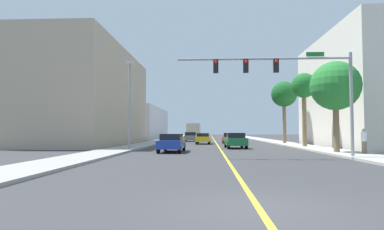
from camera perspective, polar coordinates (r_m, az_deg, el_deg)
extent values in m
plane|color=#38383A|center=(49.39, 4.13, -4.73)|extent=(192.00, 192.00, 0.00)
cube|color=#9E9B93|center=(49.97, -6.02, -4.61)|extent=(2.96, 168.00, 0.15)
cube|color=#B2ADA3|center=(50.36, 14.19, -4.53)|extent=(2.96, 168.00, 0.15)
cube|color=yellow|center=(49.39, 4.13, -4.72)|extent=(0.16, 144.00, 0.01)
cube|color=tan|center=(43.51, -17.80, 2.90)|extent=(10.23, 24.64, 11.78)
cube|color=silver|center=(71.52, -11.96, -1.46)|extent=(16.13, 25.60, 6.50)
cylinder|color=gray|center=(22.29, 26.11, 1.75)|extent=(0.20, 0.20, 6.40)
cylinder|color=gray|center=(21.18, 12.30, 9.58)|extent=(10.73, 0.14, 0.14)
cube|color=black|center=(21.24, 14.47, 8.33)|extent=(0.32, 0.24, 0.84)
sphere|color=red|center=(21.16, 14.54, 9.07)|extent=(0.20, 0.20, 0.20)
cube|color=black|center=(20.95, 9.38, 8.44)|extent=(0.32, 0.24, 0.84)
sphere|color=red|center=(20.86, 9.42, 9.18)|extent=(0.20, 0.20, 0.20)
cube|color=black|center=(20.82, 4.18, 8.48)|extent=(0.32, 0.24, 0.84)
sphere|color=red|center=(20.73, 4.19, 9.23)|extent=(0.20, 0.20, 0.20)
cube|color=#147233|center=(21.99, 20.71, 9.90)|extent=(1.10, 0.04, 0.28)
cylinder|color=gray|center=(28.30, -10.86, 1.49)|extent=(0.16, 0.16, 7.25)
cube|color=beige|center=(28.82, -10.79, 9.00)|extent=(0.56, 0.28, 0.20)
cylinder|color=brown|center=(26.24, 23.86, -0.59)|extent=(0.42, 0.42, 4.88)
sphere|color=#287F33|center=(26.44, 23.76, 4.70)|extent=(3.63, 3.63, 3.63)
cone|color=#287F33|center=(26.95, 25.81, 4.18)|extent=(0.61, 1.64, 1.38)
cone|color=#287F33|center=(27.46, 23.17, 4.00)|extent=(1.72, 0.60, 1.59)
cone|color=#287F33|center=(25.99, 21.57, 4.34)|extent=(0.51, 1.58, 1.65)
cone|color=#287F33|center=(25.40, 24.61, 4.56)|extent=(1.91, 0.47, 1.80)
cylinder|color=brown|center=(34.42, 19.04, -0.12)|extent=(0.43, 0.43, 6.10)
sphere|color=#1E6B28|center=(34.69, 18.96, 4.92)|extent=(2.49, 2.49, 2.49)
cone|color=#1E6B28|center=(34.83, 20.17, 4.57)|extent=(0.51, 1.25, 1.25)
cone|color=#1E6B28|center=(35.40, 19.04, 4.44)|extent=(1.28, 0.77, 1.44)
cone|color=#1E6B28|center=(35.17, 18.06, 4.47)|extent=(1.23, 0.94, 1.47)
cone|color=#1E6B28|center=(34.47, 17.76, 4.61)|extent=(0.45, 1.40, 1.14)
cone|color=#1E6B28|center=(33.96, 18.55, 4.73)|extent=(1.22, 1.00, 1.42)
cone|color=#1E6B28|center=(34.27, 20.02, 4.69)|extent=(1.11, 1.02, 1.22)
cylinder|color=brown|center=(42.69, 15.84, -0.59)|extent=(0.43, 0.43, 6.18)
sphere|color=#195B23|center=(42.91, 15.78, 3.54)|extent=(3.21, 3.21, 3.21)
cone|color=#195B23|center=(43.13, 17.03, 3.26)|extent=(0.45, 1.34, 1.50)
cone|color=#195B23|center=(43.77, 16.28, 3.16)|extent=(1.52, 1.28, 1.70)
cone|color=#195B23|center=(43.67, 15.05, 3.16)|extent=(1.44, 0.90, 1.63)
cone|color=#195B23|center=(42.78, 14.51, 3.28)|extent=(0.56, 1.55, 1.67)
cone|color=#195B23|center=(41.95, 15.52, 3.41)|extent=(1.28, 0.86, 1.46)
cone|color=#195B23|center=(42.17, 16.64, 3.39)|extent=(1.58, 1.12, 1.51)
cube|color=slate|center=(51.57, -0.22, -3.94)|extent=(1.95, 4.12, 0.64)
cube|color=black|center=(51.38, -0.24, -3.30)|extent=(1.70, 2.13, 0.51)
cylinder|color=black|center=(53.13, -1.04, -4.25)|extent=(0.23, 0.64, 0.64)
cylinder|color=black|center=(53.03, 0.80, -4.25)|extent=(0.23, 0.64, 0.64)
cylinder|color=black|center=(50.15, -1.31, -4.34)|extent=(0.23, 0.64, 0.64)
cylinder|color=black|center=(50.04, 0.65, -4.34)|extent=(0.23, 0.64, 0.64)
cube|color=#1E389E|center=(26.24, -3.54, -5.06)|extent=(1.90, 4.57, 0.66)
cube|color=black|center=(26.05, -3.58, -3.82)|extent=(1.63, 2.23, 0.48)
cylinder|color=black|center=(28.06, -4.71, -5.58)|extent=(0.23, 0.64, 0.64)
cylinder|color=black|center=(27.86, -1.43, -5.60)|extent=(0.23, 0.64, 0.64)
cylinder|color=black|center=(24.68, -5.92, -5.96)|extent=(0.23, 0.64, 0.64)
cylinder|color=black|center=(24.45, -2.19, -6.00)|extent=(0.23, 0.64, 0.64)
cube|color=gold|center=(41.90, 1.97, -4.22)|extent=(1.86, 4.40, 0.63)
cube|color=black|center=(41.83, 1.97, -3.49)|extent=(1.58, 2.27, 0.44)
cylinder|color=black|center=(43.57, 1.08, -4.58)|extent=(0.24, 0.65, 0.64)
cylinder|color=black|center=(43.50, 3.08, -4.58)|extent=(0.24, 0.65, 0.64)
cylinder|color=black|center=(40.33, 0.78, -4.72)|extent=(0.24, 0.65, 0.64)
cylinder|color=black|center=(40.25, 2.94, -4.72)|extent=(0.24, 0.65, 0.64)
cube|color=#196638|center=(31.86, 7.60, -4.60)|extent=(2.02, 4.01, 0.70)
cube|color=black|center=(31.69, 7.63, -3.54)|extent=(1.70, 1.74, 0.48)
cylinder|color=black|center=(33.18, 5.87, -5.13)|extent=(0.25, 0.65, 0.64)
cylinder|color=black|center=(33.38, 8.68, -5.10)|extent=(0.25, 0.65, 0.64)
cylinder|color=black|center=(30.37, 6.41, -5.35)|extent=(0.25, 0.65, 0.64)
cylinder|color=black|center=(30.59, 9.47, -5.31)|extent=(0.25, 0.65, 0.64)
cube|color=red|center=(43.19, 6.59, -4.18)|extent=(1.82, 3.91, 0.59)
cube|color=black|center=(43.19, 6.58, -3.45)|extent=(1.57, 1.67, 0.51)
cylinder|color=black|center=(44.52, 5.44, -4.52)|extent=(0.23, 0.64, 0.64)
cylinder|color=black|center=(44.65, 7.43, -4.51)|extent=(0.23, 0.64, 0.64)
cylinder|color=black|center=(41.75, 5.69, -4.64)|extent=(0.23, 0.64, 0.64)
cylinder|color=black|center=(41.89, 7.81, -4.62)|extent=(0.23, 0.64, 0.64)
cube|color=silver|center=(65.84, 0.46, -3.15)|extent=(2.41, 2.28, 1.60)
cube|color=beige|center=(61.80, 0.29, -2.71)|extent=(2.43, 5.83, 2.60)
cylinder|color=black|center=(65.91, -0.45, -3.84)|extent=(0.29, 0.90, 0.90)
cylinder|color=black|center=(65.81, 1.38, -3.85)|extent=(0.29, 0.90, 0.90)
cylinder|color=black|center=(60.43, -0.78, -3.94)|extent=(0.29, 0.90, 0.90)
cylinder|color=black|center=(60.32, 1.22, -3.95)|extent=(0.29, 0.90, 0.90)
cylinder|color=#726651|center=(25.33, 27.88, -5.03)|extent=(0.32, 0.32, 0.82)
cylinder|color=silver|center=(25.30, 27.84, -3.36)|extent=(0.38, 0.38, 0.65)
sphere|color=tan|center=(25.30, 27.82, -2.37)|extent=(0.22, 0.22, 0.22)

